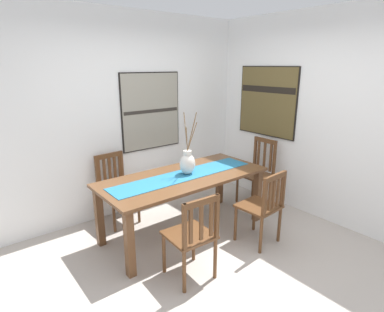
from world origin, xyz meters
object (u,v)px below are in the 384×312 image
object	(u,v)px
chair_1	(263,205)
chair_3	(258,171)
painting_on_side_wall	(267,101)
chair_0	(192,235)
painting_on_back_wall	(151,111)
chair_2	(116,187)
dining_table	(184,183)
centerpiece_vase	(188,163)

from	to	relation	value
chair_1	chair_3	distance (m)	1.16
chair_3	painting_on_side_wall	distance (m)	1.04
painting_on_side_wall	chair_0	bearing A→B (deg)	-157.10
chair_0	painting_on_back_wall	distance (m)	2.10
chair_2	painting_on_back_wall	xyz separation A→B (m)	(0.71, 0.21, 0.90)
painting_on_side_wall	dining_table	bearing A→B (deg)	-175.05
chair_0	chair_2	size ratio (longest dim) A/B	0.98
chair_1	chair_0	bearing A→B (deg)	179.64
centerpiece_vase	painting_on_side_wall	bearing A→B (deg)	4.76
chair_0	chair_3	distance (m)	2.03
dining_table	centerpiece_vase	bearing A→B (deg)	9.79
centerpiece_vase	chair_0	size ratio (longest dim) A/B	0.85
chair_0	painting_on_back_wall	size ratio (longest dim) A/B	0.83
dining_table	chair_1	xyz separation A→B (m)	(0.54, -0.77, -0.17)
chair_2	painting_on_side_wall	distance (m)	2.49
dining_table	chair_3	bearing A→B (deg)	0.85
centerpiece_vase	chair_2	size ratio (longest dim) A/B	0.83
centerpiece_vase	chair_1	xyz separation A→B (m)	(0.48, -0.78, -0.41)
painting_on_back_wall	painting_on_side_wall	size ratio (longest dim) A/B	1.05
chair_1	painting_on_side_wall	distance (m)	1.77
centerpiece_vase	dining_table	bearing A→B (deg)	-170.21
centerpiece_vase	chair_2	bearing A→B (deg)	127.00
chair_3	painting_on_side_wall	size ratio (longest dim) A/B	0.95
dining_table	chair_2	world-z (taller)	chair_2
chair_2	chair_3	size ratio (longest dim) A/B	0.94
chair_0	chair_2	bearing A→B (deg)	91.56
chair_2	chair_1	bearing A→B (deg)	-55.60
chair_2	painting_on_side_wall	world-z (taller)	painting_on_side_wall
chair_0	painting_on_back_wall	world-z (taller)	painting_on_back_wall
chair_2	painting_on_back_wall	size ratio (longest dim) A/B	0.85
painting_on_back_wall	chair_1	bearing A→B (deg)	-78.49
chair_2	painting_on_side_wall	size ratio (longest dim) A/B	0.89
centerpiece_vase	chair_2	world-z (taller)	centerpiece_vase
painting_on_back_wall	painting_on_side_wall	world-z (taller)	painting_on_side_wall
dining_table	chair_0	xyz separation A→B (m)	(-0.48, -0.76, -0.18)
dining_table	chair_1	world-z (taller)	chair_1
chair_3	painting_on_side_wall	xyz separation A→B (m)	(0.27, 0.12, 1.00)
dining_table	chair_1	distance (m)	0.95
dining_table	centerpiece_vase	world-z (taller)	centerpiece_vase
centerpiece_vase	chair_1	world-z (taller)	centerpiece_vase
chair_1	chair_2	bearing A→B (deg)	124.40
chair_3	painting_on_back_wall	bearing A→B (deg)	140.98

